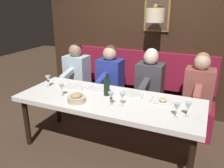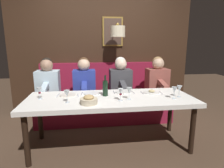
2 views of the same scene
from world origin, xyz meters
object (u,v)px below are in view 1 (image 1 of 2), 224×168
diner_far (76,67)px  wine_glass_3 (62,87)px  diner_near (150,76)px  wine_glass_0 (111,96)px  wine_bottle (107,87)px  diner_middle (110,71)px  wine_glass_2 (48,79)px  diner_nearest (200,82)px  bread_bowl (77,98)px  wine_glass_1 (188,107)px  wine_glass_4 (122,96)px  wine_glass_5 (177,107)px  dining_table (108,103)px

diner_far → wine_glass_3: 1.14m
diner_near → wine_glass_0: size_ratio=4.82×
diner_near → wine_bottle: bearing=155.4°
wine_glass_3 → wine_bottle: 0.58m
diner_middle → wine_glass_2: bearing=144.8°
diner_nearest → bread_bowl: diner_nearest is taller
diner_middle → wine_glass_3: size_ratio=4.82×
wine_glass_1 → wine_bottle: (0.20, 1.03, -0.00)m
wine_glass_4 → wine_bottle: size_ratio=0.55×
wine_glass_1 → wine_glass_3: 1.55m
diner_near → wine_glass_0: bearing=170.0°
wine_glass_2 → wine_glass_5: bearing=-96.9°
wine_glass_2 → bread_bowl: size_ratio=0.75×
wine_glass_4 → dining_table: bearing=61.6°
diner_middle → diner_nearest: bearing=-90.0°
diner_far → wine_glass_5: (-1.06, -1.87, 0.04)m
wine_glass_1 → bread_bowl: wine_glass_1 is taller
wine_glass_4 → wine_glass_0: bearing=108.0°
diner_middle → wine_glass_5: 1.62m
wine_glass_4 → bread_bowl: wine_glass_4 is taller
diner_middle → wine_glass_0: bearing=-155.2°
diner_middle → wine_glass_5: diner_middle is taller
diner_middle → bread_bowl: (-1.14, -0.07, -0.03)m
wine_glass_0 → wine_glass_5: size_ratio=1.00×
diner_middle → wine_glass_5: bearing=-130.6°
diner_near → wine_bottle: (-0.79, 0.36, 0.04)m
wine_glass_1 → wine_glass_4: bearing=91.7°
wine_glass_0 → wine_glass_1: 0.85m
wine_glass_0 → wine_glass_2: size_ratio=1.00×
wine_glass_1 → bread_bowl: 1.28m
dining_table → diner_nearest: (0.88, -1.01, 0.14)m
dining_table → wine_glass_1: wine_glass_1 is taller
diner_nearest → wine_bottle: 1.34m
wine_glass_0 → bread_bowl: (-0.08, 0.42, -0.07)m
wine_glass_0 → bread_bowl: bearing=101.3°
diner_middle → diner_far: size_ratio=1.00×
diner_far → bread_bowl: (-1.14, -0.71, -0.03)m
wine_glass_0 → wine_glass_4: same height
dining_table → wine_glass_1: size_ratio=14.23×
diner_far → wine_glass_2: 0.84m
wine_glass_5 → wine_glass_3: bearing=89.7°
diner_near → wine_bottle: diner_near is taller
diner_nearest → wine_glass_1: (-0.99, 0.05, 0.04)m
diner_nearest → wine_glass_4: bearing=142.5°
wine_glass_5 → bread_bowl: 1.17m
dining_table → diner_near: bearing=-18.6°
diner_near → diner_nearest: bearing=-90.0°
dining_table → wine_glass_3: bearing=106.0°
wine_bottle → bread_bowl: bearing=144.9°
wine_glass_3 → wine_glass_5: size_ratio=1.00×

